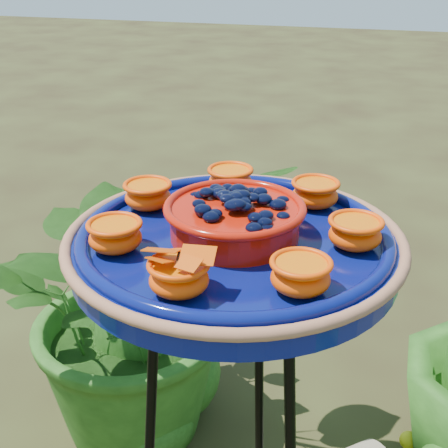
# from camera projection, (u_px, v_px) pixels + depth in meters

# --- Properties ---
(feeder_dish) EXTENTS (0.56, 0.56, 0.12)m
(feeder_dish) POSITION_uv_depth(u_px,v_px,m) (234.00, 238.00, 0.96)
(feeder_dish) COLOR #07105A
(feeder_dish) RESTS_ON tripod_stand
(shrub_back_left) EXTENTS (1.14, 1.11, 0.97)m
(shrub_back_left) POSITION_uv_depth(u_px,v_px,m) (138.00, 295.00, 1.86)
(shrub_back_left) COLOR #1F4A13
(shrub_back_left) RESTS_ON ground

